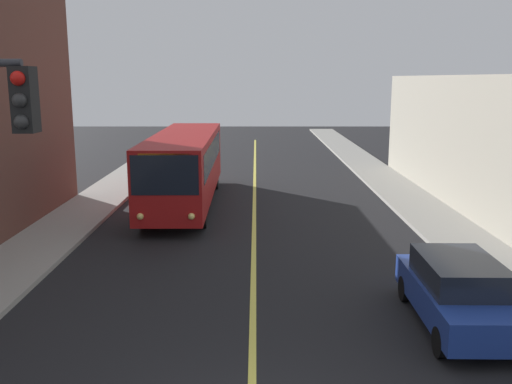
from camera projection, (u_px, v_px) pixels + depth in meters
sidewalk_left at (29, 256)px, 17.92m from camera, size 2.50×90.00×0.15m
sidewalk_right at (484, 256)px, 17.86m from camera, size 2.50×90.00×0.15m
lane_stripe_center at (256, 219)px, 22.80m from camera, size 0.16×60.00×0.01m
city_bus at (187, 164)px, 25.29m from camera, size 2.67×12.18×3.20m
parked_car_blue at (460, 292)px, 12.83m from camera, size 1.87×4.43×1.62m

